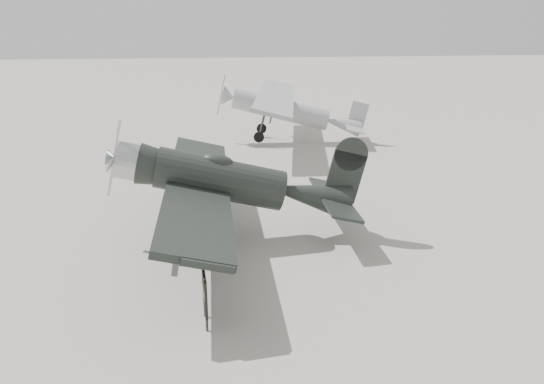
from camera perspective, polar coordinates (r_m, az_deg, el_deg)
The scene contains 4 objects.
ground at distance 16.54m, azimuth 2.23°, elevation -7.88°, with size 160.00×160.00×0.00m, color gray.
lowwing_monoplane at distance 17.81m, azimuth -4.33°, elevation 1.06°, with size 8.45×11.69×3.81m.
highwing_monoplane at distance 31.74m, azimuth 1.61°, elevation 9.23°, with size 8.75×12.27×3.46m.
sign_board at distance 13.37m, azimuth -7.24°, elevation -10.72°, with size 0.15×1.00×1.45m.
Camera 1 is at (-2.22, -14.62, 7.40)m, focal length 35.00 mm.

